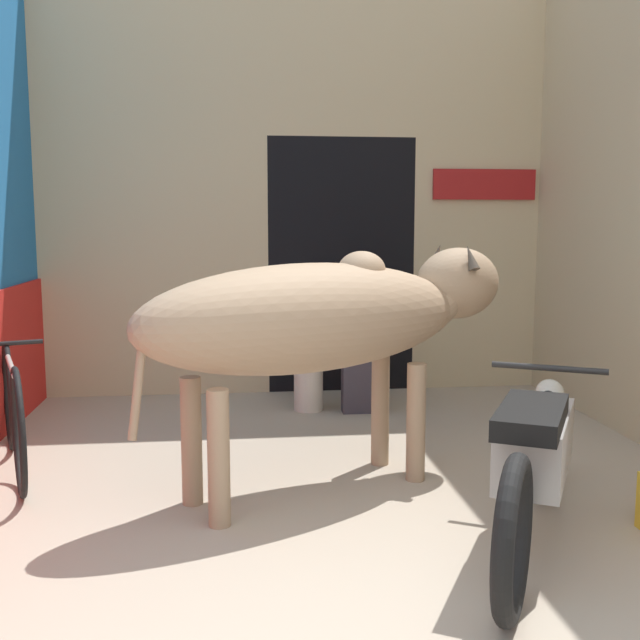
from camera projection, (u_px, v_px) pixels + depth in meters
The scene contains 6 objects.
wall_back_with_doorway at pixel (312, 218), 6.71m from camera, with size 4.33×0.93×3.64m.
cow at pixel (330, 317), 4.12m from camera, with size 2.35×1.47×1.36m.
motorcycle_near at pixel (535, 456), 3.40m from camera, with size 1.04×1.81×0.76m.
bicycle at pixel (13, 410), 4.48m from camera, with size 0.63×1.59×0.73m.
shopkeeper_seated at pixel (360, 327), 5.93m from camera, with size 0.45×0.34×1.26m.
plastic_stool at pixel (308, 381), 5.93m from camera, with size 0.33×0.33×0.44m.
Camera 1 is at (-0.54, -2.30, 1.49)m, focal length 42.00 mm.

